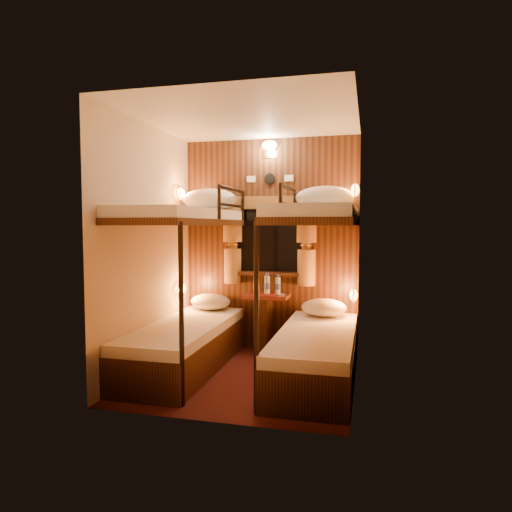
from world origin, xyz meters
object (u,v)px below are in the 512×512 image
(table, at_px, (266,315))
(bottle_right, at_px, (278,285))
(bunk_left, at_px, (185,313))
(bottle_left, at_px, (267,285))
(bunk_right, at_px, (316,319))

(table, xyz_separation_m, bottle_right, (0.12, 0.06, 0.33))
(bunk_left, bearing_deg, bottle_left, 50.74)
(table, height_order, bottle_right, bottle_right)
(bottle_right, bearing_deg, table, -151.44)
(bunk_right, distance_m, table, 1.02)
(table, bearing_deg, bottle_right, 28.56)
(bottle_left, relative_size, bottle_right, 1.07)
(bunk_left, height_order, table, bunk_left)
(bunk_left, relative_size, bottle_right, 8.49)
(bunk_right, relative_size, bottle_right, 8.49)
(bunk_right, relative_size, table, 2.90)
(bunk_right, relative_size, bottle_left, 7.92)
(bunk_right, bearing_deg, table, 129.67)
(bunk_left, height_order, bunk_right, same)
(table, relative_size, bottle_left, 2.73)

